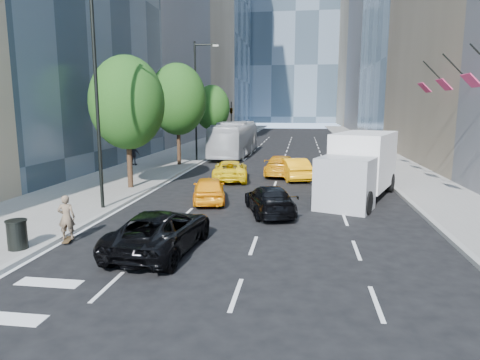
% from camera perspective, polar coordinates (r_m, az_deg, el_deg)
% --- Properties ---
extents(ground, '(160.00, 160.00, 0.00)m').
position_cam_1_polar(ground, '(15.23, -1.97, -8.53)').
color(ground, black).
rests_on(ground, ground).
extents(sidewalk_left, '(6.00, 120.00, 0.15)m').
position_cam_1_polar(sidewalk_left, '(45.96, -6.41, 3.87)').
color(sidewalk_left, slate).
rests_on(sidewalk_left, ground).
extents(sidewalk_right, '(4.00, 120.00, 0.15)m').
position_cam_1_polar(sidewalk_right, '(45.09, 17.69, 3.35)').
color(sidewalk_right, slate).
rests_on(sidewalk_right, ground).
extents(tower_left_end, '(20.00, 28.00, 60.00)m').
position_cam_1_polar(tower_left_end, '(111.91, -5.06, 22.81)').
color(tower_left_end, '#2D3B47').
rests_on(tower_left_end, ground).
extents(tower_right_far, '(20.00, 24.00, 50.00)m').
position_cam_1_polar(tower_right_far, '(115.67, 18.88, 19.38)').
color(tower_right_far, gray).
rests_on(tower_right_far, ground).
extents(lamp_near, '(2.13, 0.22, 10.00)m').
position_cam_1_polar(lamp_near, '(20.31, -18.21, 12.22)').
color(lamp_near, black).
rests_on(lamp_near, sidewalk_left).
extents(lamp_far, '(2.13, 0.22, 10.00)m').
position_cam_1_polar(lamp_far, '(37.32, -5.68, 11.34)').
color(lamp_far, black).
rests_on(lamp_far, sidewalk_left).
extents(tree_near, '(4.20, 4.20, 7.46)m').
position_cam_1_polar(tree_near, '(25.20, -14.83, 9.90)').
color(tree_near, black).
rests_on(tree_near, sidewalk_left).
extents(tree_mid, '(4.50, 4.50, 7.99)m').
position_cam_1_polar(tree_mid, '(34.64, -8.31, 10.59)').
color(tree_mid, black).
rests_on(tree_mid, sidewalk_left).
extents(tree_far, '(3.90, 3.90, 6.92)m').
position_cam_1_polar(tree_far, '(47.25, -3.76, 9.60)').
color(tree_far, black).
rests_on(tree_far, sidewalk_left).
extents(traffic_signal, '(2.48, 0.53, 5.20)m').
position_cam_1_polar(traffic_signal, '(54.97, -1.18, 9.24)').
color(traffic_signal, black).
rests_on(traffic_signal, sidewalk_left).
extents(facade_flags, '(1.85, 13.30, 2.05)m').
position_cam_1_polar(facade_flags, '(25.57, 27.22, 11.88)').
color(facade_flags, black).
rests_on(facade_flags, ground).
extents(skateboarder, '(0.67, 0.53, 1.61)m').
position_cam_1_polar(skateboarder, '(16.39, -22.11, -5.01)').
color(skateboarder, brown).
rests_on(skateboarder, ground).
extents(black_sedan_lincoln, '(2.68, 5.17, 1.39)m').
position_cam_1_polar(black_sedan_lincoln, '(14.59, -10.51, -6.66)').
color(black_sedan_lincoln, black).
rests_on(black_sedan_lincoln, ground).
extents(black_sedan_mercedes, '(2.91, 4.71, 1.27)m').
position_cam_1_polar(black_sedan_mercedes, '(19.30, 3.95, -2.64)').
color(black_sedan_mercedes, black).
rests_on(black_sedan_mercedes, ground).
extents(taxi_a, '(2.35, 4.12, 1.32)m').
position_cam_1_polar(taxi_a, '(21.63, -4.15, -1.22)').
color(taxi_a, '#FF9B0D').
rests_on(taxi_a, ground).
extents(taxi_b, '(2.67, 4.61, 1.44)m').
position_cam_1_polar(taxi_b, '(28.52, 7.07, 1.53)').
color(taxi_b, '#FFA30D').
rests_on(taxi_b, ground).
extents(taxi_c, '(2.79, 4.94, 1.30)m').
position_cam_1_polar(taxi_c, '(27.92, -1.30, 1.29)').
color(taxi_c, yellow).
rests_on(taxi_c, ground).
extents(taxi_d, '(2.32, 5.01, 1.42)m').
position_cam_1_polar(taxi_d, '(30.04, 5.53, 1.96)').
color(taxi_d, orange).
rests_on(taxi_d, ground).
extents(city_bus, '(3.06, 11.96, 3.31)m').
position_cam_1_polar(city_bus, '(41.48, -0.75, 5.49)').
color(city_bus, silver).
rests_on(city_bus, ground).
extents(box_truck, '(4.91, 7.56, 3.41)m').
position_cam_1_polar(box_truck, '(22.96, 15.62, 1.79)').
color(box_truck, silver).
rests_on(box_truck, ground).
extents(pedestrian_b, '(1.05, 0.54, 1.71)m').
position_cam_1_polar(pedestrian_b, '(34.98, -13.98, 3.32)').
color(pedestrian_b, black).
rests_on(pedestrian_b, sidewalk_left).
extents(trash_can, '(0.62, 0.62, 0.93)m').
position_cam_1_polar(trash_can, '(15.92, -27.58, -6.54)').
color(trash_can, black).
rests_on(trash_can, sidewalk_left).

